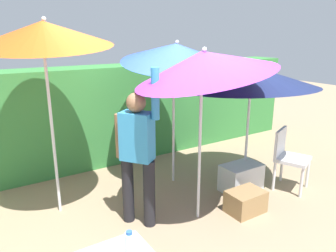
# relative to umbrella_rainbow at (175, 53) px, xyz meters

# --- Properties ---
(ground_plane) EXTENTS (24.00, 24.00, 0.00)m
(ground_plane) POSITION_rel_umbrella_rainbow_xyz_m (-0.48, -0.87, -1.95)
(ground_plane) COLOR #9E8466
(hedge_row) EXTENTS (8.00, 0.70, 1.69)m
(hedge_row) POSITION_rel_umbrella_rainbow_xyz_m (-0.48, 1.41, -1.11)
(hedge_row) COLOR #38843D
(hedge_row) RESTS_ON ground_plane
(umbrella_rainbow) EXTENTS (1.57, 1.57, 2.25)m
(umbrella_rainbow) POSITION_rel_umbrella_rainbow_xyz_m (0.00, 0.00, 0.00)
(umbrella_rainbow) COLOR silver
(umbrella_rainbow) RESTS_ON ground_plane
(umbrella_orange) EXTENTS (1.84, 1.86, 1.87)m
(umbrella_orange) POSITION_rel_umbrella_rainbow_xyz_m (0.80, -0.68, -0.32)
(umbrella_orange) COLOR silver
(umbrella_orange) RESTS_ON ground_plane
(umbrella_yellow) EXTENTS (1.56, 1.56, 2.47)m
(umbrella_yellow) POSITION_rel_umbrella_rainbow_xyz_m (-1.74, 0.04, 0.26)
(umbrella_yellow) COLOR silver
(umbrella_yellow) RESTS_ON ground_plane
(umbrella_navy) EXTENTS (1.63, 1.60, 2.22)m
(umbrella_navy) POSITION_rel_umbrella_rainbow_xyz_m (-0.34, -1.05, -0.05)
(umbrella_navy) COLOR silver
(umbrella_navy) RESTS_ON ground_plane
(person_vendor) EXTENTS (0.40, 0.50, 1.88)m
(person_vendor) POSITION_rel_umbrella_rainbow_xyz_m (-1.01, -0.74, -1.02)
(person_vendor) COLOR black
(person_vendor) RESTS_ON ground_plane
(chair_plastic) EXTENTS (0.58, 0.58, 0.89)m
(chair_plastic) POSITION_rel_umbrella_rainbow_xyz_m (1.27, -1.08, -1.44)
(chair_plastic) COLOR silver
(chair_plastic) RESTS_ON ground_plane
(cooler_box) EXTENTS (0.59, 0.36, 0.40)m
(cooler_box) POSITION_rel_umbrella_rainbow_xyz_m (0.64, -0.79, -1.75)
(cooler_box) COLOR silver
(cooler_box) RESTS_ON ground_plane
(crate_cardboard) EXTENTS (0.47, 0.34, 0.29)m
(crate_cardboard) POSITION_rel_umbrella_rainbow_xyz_m (0.26, -1.26, -1.81)
(crate_cardboard) COLOR #9E7A4C
(crate_cardboard) RESTS_ON ground_plane
(bottle_water) EXTENTS (0.07, 0.07, 0.24)m
(bottle_water) POSITION_rel_umbrella_rainbow_xyz_m (-1.80, -2.15, -1.11)
(bottle_water) COLOR silver
(bottle_water) RESTS_ON folding_table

